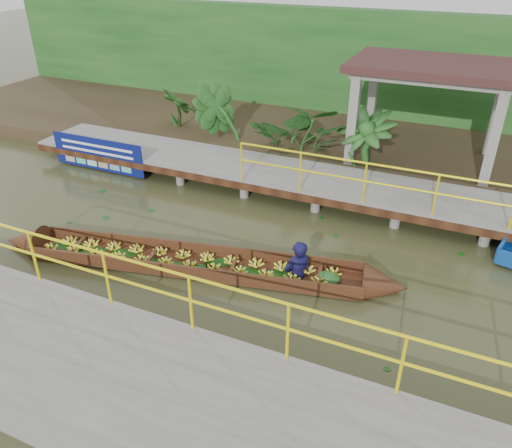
% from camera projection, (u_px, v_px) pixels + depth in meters
% --- Properties ---
extents(ground, '(80.00, 80.00, 0.00)m').
position_uv_depth(ground, '(233.00, 255.00, 10.96)').
color(ground, '#2F3319').
rests_on(ground, ground).
extents(land_strip, '(30.00, 8.00, 0.45)m').
position_uv_depth(land_strip, '(332.00, 138.00, 16.80)').
color(land_strip, '#2F2317').
rests_on(land_strip, ground).
extents(far_dock, '(16.00, 2.06, 1.66)m').
position_uv_depth(far_dock, '(290.00, 177.00, 13.44)').
color(far_dock, slate).
rests_on(far_dock, ground).
extents(near_dock, '(18.00, 2.40, 1.73)m').
position_uv_depth(near_dock, '(166.00, 400.00, 7.12)').
color(near_dock, slate).
rests_on(near_dock, ground).
extents(pavilion, '(4.40, 3.00, 3.00)m').
position_uv_depth(pavilion, '(433.00, 76.00, 13.51)').
color(pavilion, slate).
rests_on(pavilion, ground).
extents(foliage_backdrop, '(30.00, 0.80, 4.00)m').
position_uv_depth(foliage_backdrop, '(355.00, 69.00, 17.91)').
color(foliage_backdrop, '#154315').
rests_on(foliage_backdrop, ground).
extents(vendor_boat, '(8.78, 2.66, 2.05)m').
position_uv_depth(vendor_boat, '(210.00, 260.00, 10.35)').
color(vendor_boat, '#361C0E').
rests_on(vendor_boat, ground).
extents(blue_banner, '(3.17, 0.04, 0.99)m').
position_uv_depth(blue_banner, '(98.00, 154.00, 14.65)').
color(blue_banner, '#0B145C').
rests_on(blue_banner, ground).
extents(tropical_plants, '(14.16, 1.16, 1.46)m').
position_uv_depth(tropical_plants, '(357.00, 137.00, 14.12)').
color(tropical_plants, '#154315').
rests_on(tropical_plants, ground).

